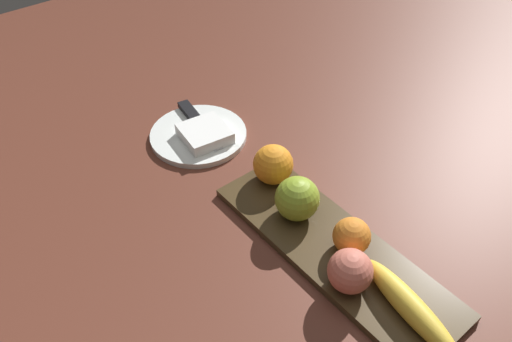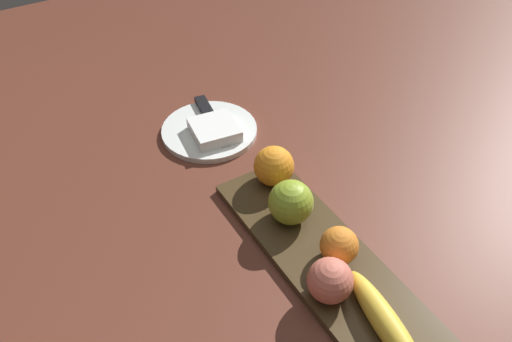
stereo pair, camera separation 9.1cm
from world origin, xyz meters
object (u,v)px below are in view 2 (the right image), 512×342
fruit_tray (319,257)px  orange_near_banana (274,166)px  folded_napkin (213,130)px  orange_near_apple (339,246)px  apple (290,203)px  banana (386,324)px  peach (330,280)px  dinner_plate (208,131)px  knife (208,113)px

fruit_tray → orange_near_banana: (-0.18, 0.03, 0.04)m
fruit_tray → orange_near_banana: orange_near_banana is taller
folded_napkin → orange_near_banana: bearing=9.5°
orange_near_apple → apple: bearing=-171.0°
apple → banana: bearing=-1.4°
orange_near_apple → peach: 0.07m
dinner_plate → folded_napkin: size_ratio=2.18×
fruit_tray → folded_napkin: (-0.37, -0.00, 0.02)m
banana → orange_near_banana: size_ratio=2.55×
orange_near_apple → knife: size_ratio=0.34×
apple → folded_napkin: apple is taller
dinner_plate → knife: bearing=151.7°
banana → folded_napkin: (-0.52, 0.00, -0.01)m
orange_near_banana → fruit_tray: bearing=-9.4°
dinner_plate → knife: 0.05m
dinner_plate → banana: bearing=-0.4°
banana → knife: (-0.59, 0.03, -0.02)m
fruit_tray → dinner_plate: (-0.39, -0.00, -0.00)m
orange_near_apple → knife: 0.46m
peach → knife: (-0.50, 0.06, -0.03)m
orange_near_banana → orange_near_apple: bearing=-2.9°
apple → dinner_plate: 0.30m
peach → dinner_plate: peach is taller
banana → peach: size_ratio=2.77×
orange_near_banana → dinner_plate: orange_near_banana is taller
fruit_tray → orange_near_apple: bearing=45.3°
apple → orange_near_apple: (0.11, 0.02, -0.01)m
orange_near_apple → peach: size_ratio=0.89×
fruit_tray → peach: size_ratio=6.63×
banana → folded_napkin: banana is taller
apple → dinner_plate: bearing=-179.5°
peach → folded_napkin: 0.44m
peach → knife: peach is taller
fruit_tray → orange_near_apple: (0.02, 0.02, 0.04)m
dinner_plate → knife: size_ratio=1.11×
fruit_tray → knife: knife is taller
knife → banana: bearing=6.8°
peach → apple: bearing=166.9°
dinner_plate → folded_napkin: (0.03, 0.00, 0.02)m
banana → dinner_plate: 0.55m
folded_napkin → banana: bearing=-0.4°
fruit_tray → apple: (-0.09, 0.00, 0.05)m
banana → orange_near_banana: orange_near_banana is taller
orange_near_apple → dinner_plate: 0.41m
orange_near_banana → peach: orange_near_banana is taller
apple → orange_near_banana: (-0.09, 0.03, -0.00)m
orange_near_banana → folded_napkin: 0.19m
banana → folded_napkin: bearing=-171.2°
folded_napkin → knife: 0.07m
orange_near_apple → folded_napkin: size_ratio=0.66×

